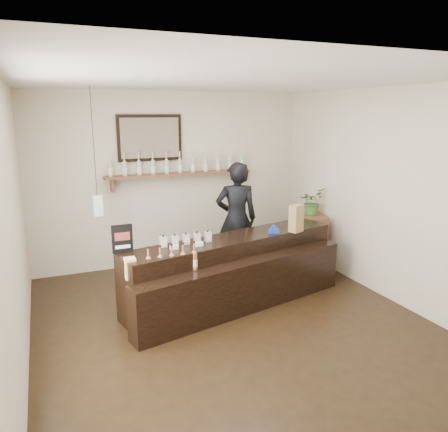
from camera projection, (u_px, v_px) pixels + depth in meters
name	position (u px, v px, depth m)	size (l,w,h in m)	color
ground	(234.00, 324.00, 5.22)	(5.00, 5.00, 0.00)	black
room_shell	(234.00, 184.00, 4.83)	(5.00, 5.00, 5.00)	beige
back_wall_decor	(164.00, 159.00, 6.89)	(2.66, 0.96, 1.69)	brown
counter	(236.00, 273.00, 5.76)	(3.14, 1.48, 1.01)	black
promo_sign	(122.00, 239.00, 5.10)	(0.24, 0.02, 0.34)	black
paper_bag	(296.00, 218.00, 5.99)	(0.21, 0.18, 0.38)	olive
tape_dispenser	(274.00, 230.00, 5.94)	(0.15, 0.08, 0.12)	#1A38B6
side_cabinet	(310.00, 240.00, 7.15)	(0.59, 0.69, 0.86)	brown
potted_plant	(312.00, 201.00, 7.00)	(0.39, 0.34, 0.43)	#396829
shopkeeper	(236.00, 212.00, 6.66)	(0.72, 0.48, 1.99)	black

